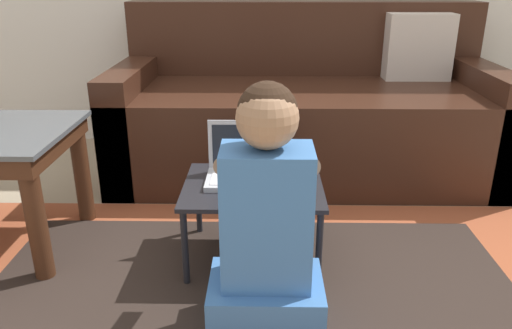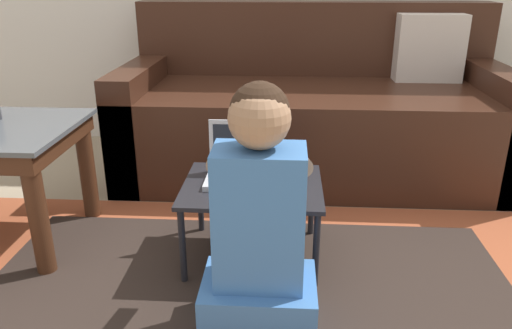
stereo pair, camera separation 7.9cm
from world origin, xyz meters
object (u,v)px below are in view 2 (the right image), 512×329
laptop (237,170)px  computer_mouse (283,184)px  laptop_desk (252,192)px  couch (314,114)px  person_seated (259,229)px

laptop → computer_mouse: (0.18, -0.08, -0.02)m
laptop_desk → laptop: laptop is taller
computer_mouse → couch: bearing=81.1°
laptop → laptop_desk: bearing=-36.2°
laptop_desk → computer_mouse: size_ratio=4.66×
laptop → computer_mouse: laptop is taller
laptop_desk → laptop: 0.10m
laptop → computer_mouse: bearing=-24.9°
computer_mouse → person_seated: person_seated is taller
couch → laptop: (-0.34, -0.95, 0.04)m
computer_mouse → person_seated: size_ratio=0.14×
laptop → person_seated: (0.11, -0.46, 0.00)m
couch → computer_mouse: size_ratio=18.28×
computer_mouse → laptop_desk: bearing=162.4°
laptop → person_seated: size_ratio=0.29×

